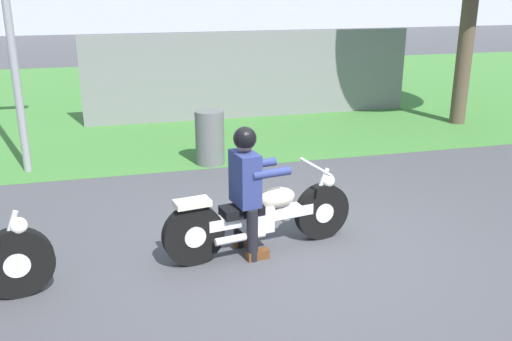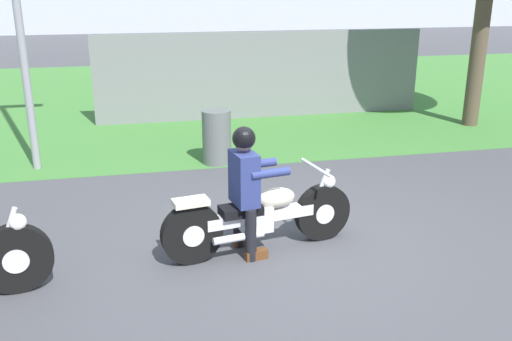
# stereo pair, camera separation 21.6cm
# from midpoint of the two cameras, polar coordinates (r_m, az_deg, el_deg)

# --- Properties ---
(ground) EXTENTS (120.00, 120.00, 0.00)m
(ground) POSITION_cam_midpoint_polar(r_m,az_deg,el_deg) (6.24, 2.62, -8.16)
(ground) COLOR #424247
(grass_verge) EXTENTS (60.00, 12.00, 0.01)m
(grass_verge) POSITION_cam_midpoint_polar(r_m,az_deg,el_deg) (14.74, -7.96, 7.42)
(grass_verge) COLOR #3D7533
(grass_verge) RESTS_ON ground
(motorcycle_lead) EXTENTS (2.16, 0.71, 0.88)m
(motorcycle_lead) POSITION_cam_midpoint_polar(r_m,az_deg,el_deg) (6.11, -0.47, -4.64)
(motorcycle_lead) COLOR black
(motorcycle_lead) RESTS_ON ground
(rider_lead) EXTENTS (0.60, 0.52, 1.40)m
(rider_lead) POSITION_cam_midpoint_polar(r_m,az_deg,el_deg) (5.90, -1.98, -1.10)
(rider_lead) COLOR black
(rider_lead) RESTS_ON ground
(trash_can) EXTENTS (0.46, 0.46, 0.86)m
(trash_can) POSITION_cam_midpoint_polar(r_m,az_deg,el_deg) (9.06, -5.34, 3.30)
(trash_can) COLOR #595E5B
(trash_can) RESTS_ON ground
(fence_segment) EXTENTS (7.00, 0.06, 1.80)m
(fence_segment) POSITION_cam_midpoint_polar(r_m,az_deg,el_deg) (12.15, -0.85, 9.53)
(fence_segment) COLOR slate
(fence_segment) RESTS_ON ground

